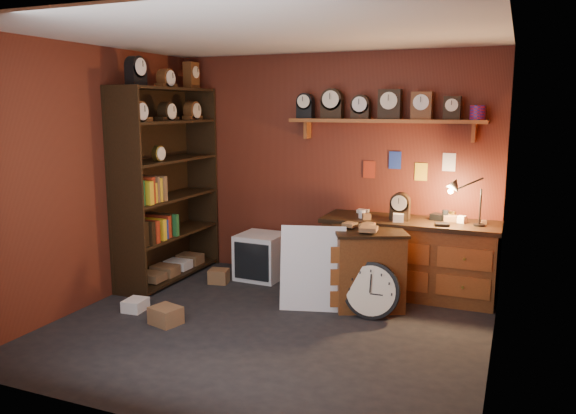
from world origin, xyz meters
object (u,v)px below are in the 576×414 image
(low_cabinet, at_px, (368,265))
(shelving_unit, at_px, (165,176))
(workbench, at_px, (409,253))
(big_round_clock, at_px, (371,291))

(low_cabinet, bearing_deg, shelving_unit, 154.98)
(shelving_unit, xyz_separation_m, workbench, (2.84, 0.49, -0.78))
(shelving_unit, height_order, workbench, shelving_unit)
(shelving_unit, xyz_separation_m, big_round_clock, (2.64, -0.36, -0.97))
(workbench, xyz_separation_m, big_round_clock, (-0.21, -0.85, -0.19))
(low_cabinet, bearing_deg, workbench, 35.67)
(shelving_unit, relative_size, workbench, 1.34)
(workbench, distance_m, low_cabinet, 0.63)
(low_cabinet, bearing_deg, big_round_clock, -93.91)
(low_cabinet, relative_size, big_round_clock, 1.60)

